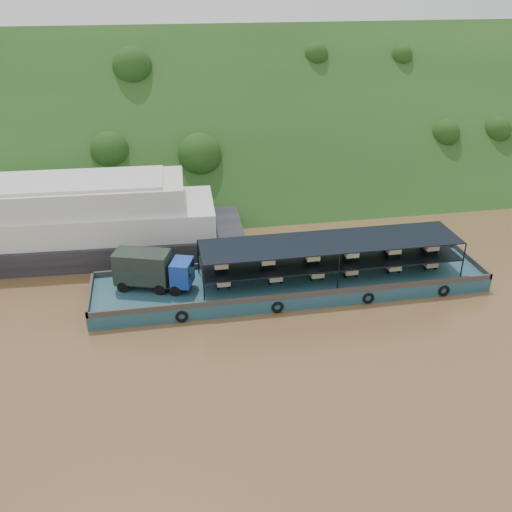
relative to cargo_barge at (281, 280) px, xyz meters
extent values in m
plane|color=brown|center=(-0.05, -2.04, -1.13)|extent=(160.00, 160.00, 0.00)
cube|color=#183413|center=(-0.05, 33.96, -1.13)|extent=(140.00, 39.60, 39.60)
cube|color=#16494F|center=(0.95, -0.04, -0.53)|extent=(35.00, 7.00, 1.20)
cube|color=#592D19|center=(0.95, 3.36, 0.32)|extent=(35.00, 0.20, 0.50)
cube|color=#592D19|center=(0.95, -3.44, 0.32)|extent=(35.00, 0.20, 0.50)
cube|color=#592D19|center=(18.35, -0.04, 0.32)|extent=(0.20, 7.00, 0.50)
cube|color=#592D19|center=(-16.45, -0.04, 0.32)|extent=(0.20, 7.00, 0.50)
torus|color=black|center=(-9.05, -3.59, -0.58)|extent=(1.06, 0.26, 1.06)
torus|color=black|center=(-1.05, -3.59, -0.58)|extent=(1.06, 0.26, 1.06)
torus|color=black|center=(6.95, -3.59, -0.58)|extent=(1.06, 0.26, 1.06)
torus|color=black|center=(13.95, -3.59, -0.58)|extent=(1.06, 0.26, 1.06)
cylinder|color=black|center=(-13.72, 0.27, 0.55)|extent=(1.02, 0.62, 0.96)
cylinder|color=black|center=(-13.08, 2.18, 0.55)|extent=(1.02, 0.62, 0.96)
cylinder|color=black|center=(-10.63, -0.77, 0.55)|extent=(1.02, 0.62, 0.96)
cylinder|color=black|center=(-9.99, 1.14, 0.55)|extent=(1.02, 0.62, 0.96)
cylinder|color=black|center=(-9.36, -1.20, 0.55)|extent=(1.02, 0.62, 0.96)
cylinder|color=black|center=(-8.71, 0.71, 0.55)|extent=(1.02, 0.62, 0.96)
cube|color=black|center=(-11.04, 0.43, 0.69)|extent=(6.86, 4.08, 0.19)
cube|color=navy|center=(-8.67, -0.37, 1.79)|extent=(2.28, 2.70, 2.11)
cube|color=black|center=(-7.90, -0.63, 2.18)|extent=(0.67, 1.84, 0.86)
cube|color=black|center=(-11.95, 0.74, 2.08)|extent=(5.10, 3.65, 2.69)
cube|color=black|center=(4.45, -0.04, 1.73)|extent=(23.00, 5.00, 0.12)
cube|color=black|center=(4.45, -0.04, 3.37)|extent=(23.00, 5.00, 0.08)
cylinder|color=black|center=(-7.05, -2.54, 1.72)|extent=(0.12, 0.12, 3.30)
cylinder|color=black|center=(-7.05, 2.46, 1.72)|extent=(0.12, 0.12, 3.30)
cylinder|color=black|center=(4.45, -2.54, 1.72)|extent=(0.12, 0.12, 3.30)
cylinder|color=black|center=(4.45, 2.46, 1.72)|extent=(0.12, 0.12, 3.30)
cylinder|color=black|center=(15.95, -2.54, 1.72)|extent=(0.12, 0.12, 3.30)
cylinder|color=black|center=(15.95, 2.46, 1.72)|extent=(0.12, 0.12, 3.30)
cylinder|color=black|center=(-5.22, 1.01, 0.33)|extent=(0.12, 0.52, 0.52)
cylinder|color=black|center=(-5.72, -0.79, 0.33)|extent=(0.14, 0.52, 0.52)
cylinder|color=black|center=(-4.72, -0.79, 0.33)|extent=(0.14, 0.52, 0.52)
cube|color=beige|center=(-5.22, -0.44, 0.67)|extent=(1.15, 1.50, 0.44)
cube|color=red|center=(-5.22, 0.71, 0.85)|extent=(0.55, 0.80, 0.80)
cube|color=red|center=(-5.22, 0.51, 1.35)|extent=(0.50, 0.10, 0.10)
cylinder|color=black|center=(-0.66, 1.01, 0.33)|extent=(0.12, 0.52, 0.52)
cylinder|color=black|center=(-1.16, -0.79, 0.33)|extent=(0.14, 0.52, 0.52)
cylinder|color=black|center=(-0.16, -0.79, 0.33)|extent=(0.14, 0.52, 0.52)
cube|color=beige|center=(-0.66, -0.44, 0.67)|extent=(1.15, 1.50, 0.44)
cube|color=#AC0B19|center=(-0.66, 0.71, 0.85)|extent=(0.55, 0.80, 0.80)
cube|color=#AC0B19|center=(-0.66, 0.51, 1.35)|extent=(0.50, 0.10, 0.10)
cylinder|color=black|center=(3.10, 1.01, 0.33)|extent=(0.12, 0.52, 0.52)
cylinder|color=black|center=(2.60, -0.79, 0.33)|extent=(0.14, 0.52, 0.52)
cylinder|color=black|center=(3.60, -0.79, 0.33)|extent=(0.14, 0.52, 0.52)
cube|color=beige|center=(3.10, -0.44, 0.67)|extent=(1.15, 1.50, 0.44)
cube|color=red|center=(3.10, 0.71, 0.85)|extent=(0.55, 0.80, 0.80)
cube|color=red|center=(3.10, 0.51, 1.35)|extent=(0.50, 0.10, 0.10)
cylinder|color=black|center=(6.23, 1.01, 0.33)|extent=(0.12, 0.52, 0.52)
cylinder|color=black|center=(5.73, -0.79, 0.33)|extent=(0.14, 0.52, 0.52)
cylinder|color=black|center=(6.73, -0.79, 0.33)|extent=(0.14, 0.52, 0.52)
cube|color=beige|center=(6.23, -0.44, 0.67)|extent=(1.15, 1.50, 0.44)
cube|color=red|center=(6.23, 0.71, 0.85)|extent=(0.55, 0.80, 0.80)
cube|color=red|center=(6.23, 0.51, 1.35)|extent=(0.50, 0.10, 0.10)
cylinder|color=black|center=(10.32, 1.01, 0.33)|extent=(0.12, 0.52, 0.52)
cylinder|color=black|center=(9.82, -0.79, 0.33)|extent=(0.14, 0.52, 0.52)
cylinder|color=black|center=(10.82, -0.79, 0.33)|extent=(0.14, 0.52, 0.52)
cube|color=#C8C18D|center=(10.32, -0.44, 0.67)|extent=(1.15, 1.50, 0.44)
cube|color=#A81C0B|center=(10.32, 0.71, 0.85)|extent=(0.55, 0.80, 0.80)
cube|color=#A81C0B|center=(10.32, 0.51, 1.35)|extent=(0.50, 0.10, 0.10)
cylinder|color=black|center=(13.88, 1.01, 0.33)|extent=(0.12, 0.52, 0.52)
cylinder|color=black|center=(13.38, -0.79, 0.33)|extent=(0.14, 0.52, 0.52)
cylinder|color=black|center=(14.38, -0.79, 0.33)|extent=(0.14, 0.52, 0.52)
cube|color=tan|center=(13.88, -0.44, 0.67)|extent=(1.15, 1.50, 0.44)
cube|color=red|center=(13.88, 0.71, 0.85)|extent=(0.55, 0.80, 0.80)
cube|color=red|center=(13.88, 0.51, 1.35)|extent=(0.50, 0.10, 0.10)
cylinder|color=black|center=(-5.39, 1.01, 2.05)|extent=(0.12, 0.52, 0.52)
cylinder|color=black|center=(-5.89, -0.79, 2.05)|extent=(0.14, 0.52, 0.52)
cylinder|color=black|center=(-4.89, -0.79, 2.05)|extent=(0.14, 0.52, 0.52)
cube|color=#CDB691|center=(-5.39, -0.44, 2.39)|extent=(1.15, 1.50, 0.44)
cube|color=#C6B38C|center=(-5.39, 0.71, 2.57)|extent=(0.55, 0.80, 0.80)
cube|color=#C6B38C|center=(-5.39, 0.51, 3.07)|extent=(0.50, 0.10, 0.10)
cylinder|color=black|center=(-1.35, 1.01, 2.05)|extent=(0.12, 0.52, 0.52)
cylinder|color=black|center=(-1.85, -0.79, 2.05)|extent=(0.14, 0.52, 0.52)
cylinder|color=black|center=(-0.85, -0.79, 2.05)|extent=(0.14, 0.52, 0.52)
cube|color=#C5B38C|center=(-1.35, -0.44, 2.39)|extent=(1.15, 1.50, 0.44)
cube|color=navy|center=(-1.35, 0.71, 2.57)|extent=(0.55, 0.80, 0.80)
cube|color=navy|center=(-1.35, 0.51, 3.07)|extent=(0.50, 0.10, 0.10)
cylinder|color=black|center=(2.63, 1.01, 2.05)|extent=(0.12, 0.52, 0.52)
cylinder|color=black|center=(2.13, -0.79, 2.05)|extent=(0.14, 0.52, 0.52)
cylinder|color=black|center=(3.13, -0.79, 2.05)|extent=(0.14, 0.52, 0.52)
cube|color=beige|center=(2.63, -0.44, 2.39)|extent=(1.15, 1.50, 0.44)
cube|color=red|center=(2.63, 0.71, 2.57)|extent=(0.55, 0.80, 0.80)
cube|color=red|center=(2.63, 0.51, 3.07)|extent=(0.50, 0.10, 0.10)
cylinder|color=black|center=(6.16, 1.01, 2.05)|extent=(0.12, 0.52, 0.52)
cylinder|color=black|center=(5.66, -0.79, 2.05)|extent=(0.14, 0.52, 0.52)
cylinder|color=black|center=(6.66, -0.79, 2.05)|extent=(0.14, 0.52, 0.52)
cube|color=beige|center=(6.16, -0.44, 2.39)|extent=(1.15, 1.50, 0.44)
cube|color=tan|center=(6.16, 0.71, 2.57)|extent=(0.55, 0.80, 0.80)
cube|color=tan|center=(6.16, 0.51, 3.07)|extent=(0.50, 0.10, 0.10)
cylinder|color=black|center=(10.09, 1.01, 2.05)|extent=(0.12, 0.52, 0.52)
cylinder|color=black|center=(9.59, -0.79, 2.05)|extent=(0.14, 0.52, 0.52)
cylinder|color=black|center=(10.59, -0.79, 2.05)|extent=(0.14, 0.52, 0.52)
cube|color=beige|center=(10.09, -0.44, 2.39)|extent=(1.15, 1.50, 0.44)
cube|color=red|center=(10.09, 0.71, 2.57)|extent=(0.55, 0.80, 0.80)
cube|color=red|center=(10.09, 0.51, 3.07)|extent=(0.50, 0.10, 0.10)
cylinder|color=black|center=(13.69, 1.01, 2.05)|extent=(0.12, 0.52, 0.52)
cylinder|color=black|center=(13.19, -0.79, 2.05)|extent=(0.14, 0.52, 0.52)
cylinder|color=black|center=(14.19, -0.79, 2.05)|extent=(0.14, 0.52, 0.52)
cube|color=#C2AD89|center=(13.69, -0.44, 2.39)|extent=(1.15, 1.50, 0.44)
cube|color=beige|center=(13.69, 0.71, 2.57)|extent=(0.55, 0.80, 0.80)
cube|color=beige|center=(13.69, 0.51, 3.07)|extent=(0.50, 0.10, 0.10)
cube|color=black|center=(-21.05, 11.50, 0.02)|extent=(38.87, 11.44, 2.31)
cube|color=silver|center=(-21.05, 11.50, 2.52)|extent=(33.07, 10.20, 2.69)
cube|color=silver|center=(-21.05, 11.50, 5.12)|extent=(27.26, 8.97, 2.50)
cube|color=silver|center=(-21.05, 11.50, 6.51)|extent=(23.37, 7.82, 0.29)
camera|label=1|loc=(-10.25, -43.26, 24.68)|focal=40.00mm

